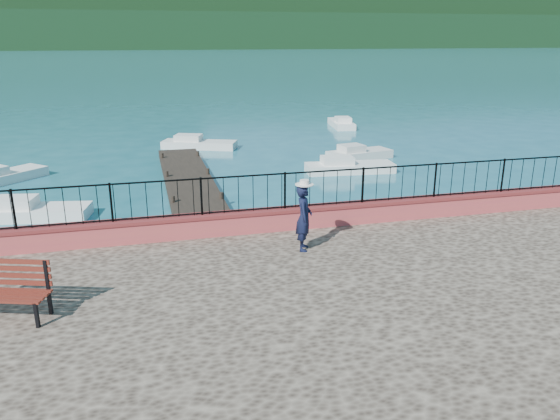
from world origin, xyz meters
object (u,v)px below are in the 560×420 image
person (304,218)px  boat_0 (33,208)px  boat_2 (360,151)px  boat_5 (341,121)px  boat_3 (2,173)px  boat_4 (199,141)px  boat_1 (350,164)px

person → boat_0: size_ratio=0.43×
boat_2 → boat_5: (2.83, 10.24, 0.00)m
boat_3 → boat_4: (9.29, 5.57, 0.00)m
person → boat_0: (-7.50, 8.09, -1.61)m
person → boat_4: 19.48m
person → boat_5: person is taller
boat_1 → boat_3: 15.68m
boat_5 → boat_1: bearing=169.8°
boat_4 → boat_5: 11.95m
boat_2 → boat_3: size_ratio=0.90×
boat_1 → boat_0: bearing=-158.9°
person → boat_3: (-9.68, 13.84, -1.61)m
boat_3 → boat_4: 10.84m
boat_4 → person: bearing=-66.7°
boat_0 → boat_2: 16.29m
boat_1 → boat_3: bearing=178.1°
boat_0 → boat_1: same height
person → boat_2: bearing=-8.3°
boat_2 → boat_3: same height
boat_0 → boat_4: bearing=68.6°
boat_2 → boat_4: (-7.86, 4.91, 0.00)m
boat_0 → boat_5: (17.81, 16.65, 0.00)m
person → boat_2: person is taller
person → boat_0: bearing=61.9°
boat_0 → boat_3: bearing=121.5°
person → boat_0: person is taller
boat_3 → boat_4: same height
person → boat_1: bearing=-7.5°
boat_2 → boat_1: bearing=-131.8°
boat_3 → boat_0: bearing=-114.5°
boat_4 → boat_3: bearing=-126.9°
boat_2 → boat_5: 10.62m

